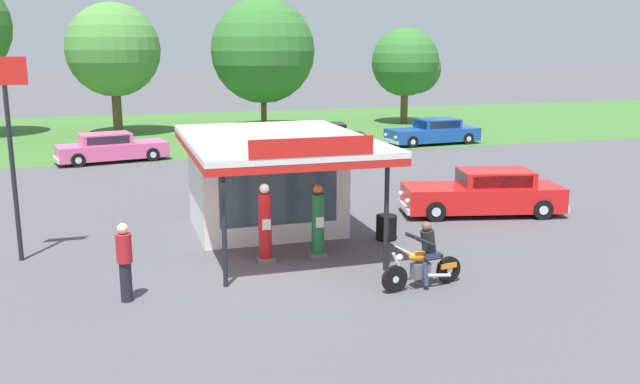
% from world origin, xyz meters
% --- Properties ---
extents(ground_plane, '(300.00, 300.00, 0.00)m').
position_xyz_m(ground_plane, '(0.00, 0.00, 0.00)').
color(ground_plane, '#4C4C51').
extents(grass_verge_strip, '(120.00, 24.00, 0.01)m').
position_xyz_m(grass_verge_strip, '(0.00, 30.00, 0.00)').
color(grass_verge_strip, '#3D6B2D').
rests_on(grass_verge_strip, ground).
extents(service_station_kiosk, '(4.94, 7.31, 3.50)m').
position_xyz_m(service_station_kiosk, '(1.29, 4.14, 1.75)').
color(service_station_kiosk, silver).
rests_on(service_station_kiosk, ground).
extents(gas_pump_nearside, '(0.44, 0.44, 2.08)m').
position_xyz_m(gas_pump_nearside, '(0.58, 1.26, 0.96)').
color(gas_pump_nearside, slate).
rests_on(gas_pump_nearside, ground).
extents(gas_pump_offside, '(0.44, 0.44, 1.99)m').
position_xyz_m(gas_pump_offside, '(2.01, 1.26, 0.91)').
color(gas_pump_offside, slate).
rests_on(gas_pump_offside, ground).
extents(motorcycle_with_rider, '(2.14, 0.71, 1.58)m').
position_xyz_m(motorcycle_with_rider, '(3.71, -1.70, 0.65)').
color(motorcycle_with_rider, black).
rests_on(motorcycle_with_rider, ground).
extents(featured_classic_sedan, '(5.61, 2.90, 1.51)m').
position_xyz_m(featured_classic_sedan, '(8.67, 4.09, 0.70)').
color(featured_classic_sedan, red).
rests_on(featured_classic_sedan, ground).
extents(parked_car_back_row_right, '(5.63, 2.33, 1.44)m').
position_xyz_m(parked_car_back_row_right, '(14.42, 19.53, 0.66)').
color(parked_car_back_row_right, '#19479E').
rests_on(parked_car_back_row_right, ground).
extents(parked_car_back_row_centre_right, '(5.53, 2.76, 1.41)m').
position_xyz_m(parked_car_back_row_centre_right, '(-3.27, 18.60, 0.66)').
color(parked_car_back_row_centre_right, '#E55993').
rests_on(parked_car_back_row_centre_right, ground).
extents(parked_car_back_row_far_right, '(5.73, 2.68, 1.44)m').
position_xyz_m(parked_car_back_row_far_right, '(7.33, 19.22, 0.67)').
color(parked_car_back_row_far_right, black).
rests_on(parked_car_back_row_far_right, ground).
extents(bystander_standing_back_lot, '(0.34, 0.34, 1.79)m').
position_xyz_m(bystander_standing_back_lot, '(-2.97, -0.60, 0.95)').
color(bystander_standing_back_lot, black).
rests_on(bystander_standing_back_lot, ground).
extents(tree_oak_left, '(5.75, 5.75, 8.15)m').
position_xyz_m(tree_oak_left, '(-2.82, 29.16, 5.18)').
color(tree_oak_left, brown).
rests_on(tree_oak_left, ground).
extents(tree_oak_far_right, '(4.99, 4.81, 6.78)m').
position_xyz_m(tree_oak_far_right, '(17.26, 29.57, 4.22)').
color(tree_oak_far_right, brown).
rests_on(tree_oak_far_right, ground).
extents(tree_oak_centre, '(6.84, 6.84, 8.60)m').
position_xyz_m(tree_oak_centre, '(6.47, 29.04, 5.05)').
color(tree_oak_centre, brown).
rests_on(tree_oak_centre, ground).
extents(roadside_pole_sign, '(1.10, 0.12, 5.28)m').
position_xyz_m(roadside_pole_sign, '(-5.57, 3.22, 3.56)').
color(roadside_pole_sign, black).
rests_on(roadside_pole_sign, ground).
extents(spare_tire_stack, '(0.60, 0.60, 0.72)m').
position_xyz_m(spare_tire_stack, '(4.39, 2.24, 0.36)').
color(spare_tire_stack, black).
rests_on(spare_tire_stack, ground).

